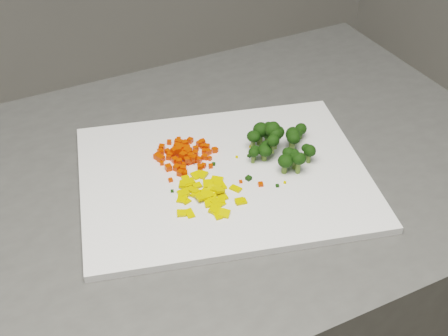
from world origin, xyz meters
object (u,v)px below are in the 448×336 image
carrot_pile (187,150)px  broccoli_pile (283,139)px  pepper_pile (208,193)px  cutting_board (224,177)px

carrot_pile → broccoli_pile: broccoli_pile is taller
carrot_pile → pepper_pile: carrot_pile is taller
pepper_pile → broccoli_pile: 0.15m
carrot_pile → pepper_pile: size_ratio=0.86×
cutting_board → carrot_pile: 0.07m
broccoli_pile → carrot_pile: bearing=156.5°
carrot_pile → pepper_pile: bearing=-98.0°
cutting_board → pepper_pile: 0.06m
cutting_board → carrot_pile: size_ratio=4.50×
pepper_pile → cutting_board: bearing=38.9°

